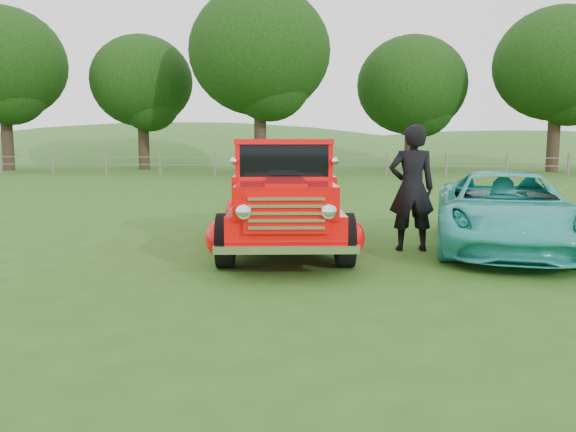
# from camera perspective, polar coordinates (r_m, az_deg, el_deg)

# --- Properties ---
(ground) EXTENTS (140.00, 140.00, 0.00)m
(ground) POSITION_cam_1_polar(r_m,az_deg,el_deg) (7.57, 0.35, -5.72)
(ground) COLOR #2B4F15
(ground) RESTS_ON ground
(distant_hills) EXTENTS (116.00, 60.00, 18.00)m
(distant_hills) POSITION_cam_1_polar(r_m,az_deg,el_deg) (67.27, 1.31, 2.14)
(distant_hills) COLOR #2E5E22
(distant_hills) RESTS_ON ground
(fence_line) EXTENTS (48.00, 0.12, 1.20)m
(fence_line) POSITION_cam_1_polar(r_m,az_deg,el_deg) (29.37, 4.12, 5.28)
(fence_line) COLOR #676157
(fence_line) RESTS_ON ground
(tree_far_west) EXTENTS (7.60, 7.60, 9.93)m
(tree_far_west) POSITION_cam_1_polar(r_m,az_deg,el_deg) (39.50, -27.02, 13.61)
(tree_far_west) COLOR black
(tree_far_west) RESTS_ON ground
(tree_mid_west) EXTENTS (6.40, 6.40, 8.46)m
(tree_mid_west) POSITION_cam_1_polar(r_m,az_deg,el_deg) (37.73, -14.64, 13.07)
(tree_mid_west) COLOR black
(tree_mid_west) RESTS_ON ground
(tree_near_west) EXTENTS (8.00, 8.00, 10.42)m
(tree_near_west) POSITION_cam_1_polar(r_m,az_deg,el_deg) (33.06, -2.89, 16.30)
(tree_near_west) COLOR black
(tree_near_west) RESTS_ON ground
(tree_near_east) EXTENTS (6.80, 6.80, 8.33)m
(tree_near_east) POSITION_cam_1_polar(r_m,az_deg,el_deg) (36.77, 12.45, 12.81)
(tree_near_east) COLOR black
(tree_near_east) RESTS_ON ground
(tree_mid_east) EXTENTS (7.20, 7.20, 9.44)m
(tree_mid_east) POSITION_cam_1_polar(r_m,az_deg,el_deg) (36.77, 25.74, 13.71)
(tree_mid_east) COLOR black
(tree_mid_east) RESTS_ON ground
(red_pickup) EXTENTS (2.64, 5.15, 1.78)m
(red_pickup) POSITION_cam_1_polar(r_m,az_deg,el_deg) (9.25, -0.44, 1.70)
(red_pickup) COLOR black
(red_pickup) RESTS_ON ground
(teal_sedan) EXTENTS (2.81, 4.80, 1.26)m
(teal_sedan) POSITION_cam_1_polar(r_m,az_deg,el_deg) (9.77, 21.15, 0.51)
(teal_sedan) COLOR #2DB5AA
(teal_sedan) RESTS_ON ground
(man) EXTENTS (0.78, 0.55, 2.01)m
(man) POSITION_cam_1_polar(r_m,az_deg,el_deg) (9.15, 12.46, 2.78)
(man) COLOR black
(man) RESTS_ON ground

